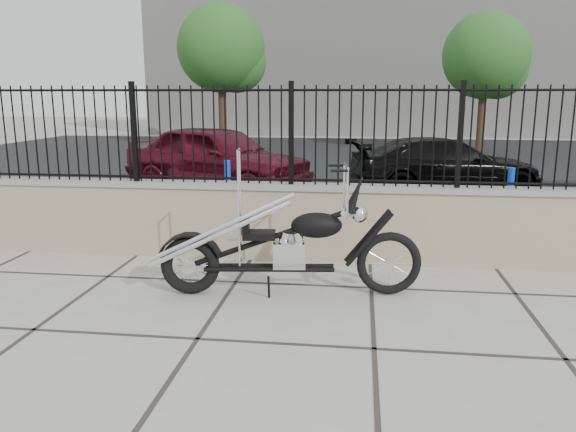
{
  "coord_description": "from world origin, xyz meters",
  "views": [
    {
      "loc": [
        -0.16,
        -4.33,
        2.06
      ],
      "look_at": [
        -0.91,
        1.49,
        0.77
      ],
      "focal_mm": 35.0,
      "sensor_mm": 36.0,
      "label": 1
    }
  ],
  "objects": [
    {
      "name": "ground_plane",
      "position": [
        0.0,
        0.0,
        0.0
      ],
      "size": [
        90.0,
        90.0,
        0.0
      ],
      "primitive_type": "plane",
      "color": "#99968E",
      "rests_on": "ground"
    },
    {
      "name": "parking_lot",
      "position": [
        0.0,
        12.5,
        0.0
      ],
      "size": [
        30.0,
        30.0,
        0.0
      ],
      "primitive_type": "plane",
      "color": "black",
      "rests_on": "ground"
    },
    {
      "name": "retaining_wall",
      "position": [
        0.0,
        2.5,
        0.48
      ],
      "size": [
        14.0,
        0.36,
        0.96
      ],
      "primitive_type": "cube",
      "color": "gray",
      "rests_on": "ground_plane"
    },
    {
      "name": "iron_fence",
      "position": [
        0.0,
        2.5,
        1.56
      ],
      "size": [
        14.0,
        0.08,
        1.2
      ],
      "primitive_type": "cube",
      "color": "black",
      "rests_on": "retaining_wall"
    },
    {
      "name": "background_building",
      "position": [
        0.0,
        26.5,
        4.0
      ],
      "size": [
        22.0,
        6.0,
        8.0
      ],
      "primitive_type": "cube",
      "color": "beige",
      "rests_on": "ground_plane"
    },
    {
      "name": "chopper_motorcycle",
      "position": [
        -0.91,
        1.19,
        0.77
      ],
      "size": [
        2.62,
        0.75,
        1.55
      ],
      "primitive_type": null,
      "rotation": [
        0.0,
        0.0,
        0.11
      ],
      "color": "black",
      "rests_on": "ground_plane"
    },
    {
      "name": "car_red",
      "position": [
        -3.2,
        7.37,
        0.72
      ],
      "size": [
        4.53,
        3.23,
        1.43
      ],
      "primitive_type": "imported",
      "rotation": [
        0.0,
        0.0,
        1.16
      ],
      "color": "#490A19",
      "rests_on": "parking_lot"
    },
    {
      "name": "car_black",
      "position": [
        1.61,
        7.67,
        0.58
      ],
      "size": [
        4.29,
        2.5,
        1.17
      ],
      "primitive_type": "imported",
      "rotation": [
        0.0,
        0.0,
        1.8
      ],
      "color": "black",
      "rests_on": "parking_lot"
    },
    {
      "name": "bollard_a",
      "position": [
        -2.47,
        5.26,
        0.46
      ],
      "size": [
        0.13,
        0.13,
        0.91
      ],
      "primitive_type": "cylinder",
      "rotation": [
        0.0,
        0.0,
        -0.15
      ],
      "color": "#0B38AD",
      "rests_on": "ground_plane"
    },
    {
      "name": "bollard_b",
      "position": [
        2.25,
        4.96,
        0.45
      ],
      "size": [
        0.13,
        0.13,
        0.9
      ],
      "primitive_type": "cylinder",
      "rotation": [
        0.0,
        0.0,
        -0.2
      ],
      "color": "#0B1EA8",
      "rests_on": "ground_plane"
    },
    {
      "name": "tree_left",
      "position": [
        -5.41,
        16.9,
        3.86
      ],
      "size": [
        3.27,
        3.27,
        5.52
      ],
      "rotation": [
        0.0,
        0.0,
        0.17
      ],
      "color": "#382619",
      "rests_on": "ground_plane"
    },
    {
      "name": "tree_right",
      "position": [
        4.02,
        16.29,
        3.47
      ],
      "size": [
        2.93,
        2.93,
        4.95
      ],
      "rotation": [
        0.0,
        0.0,
        -0.26
      ],
      "color": "#382619",
      "rests_on": "ground_plane"
    }
  ]
}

